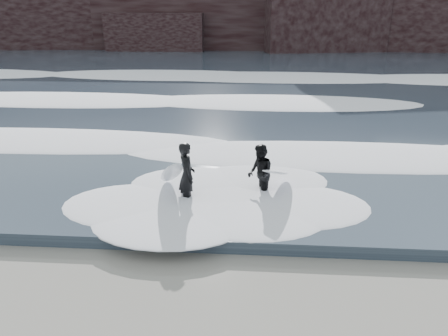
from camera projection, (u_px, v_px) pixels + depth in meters
The scene contains 7 objects.
sea at pixel (224, 70), 33.43m from camera, with size 90.00×52.00×0.30m, color #2C3744.
headland at pixel (235, 2), 47.57m from camera, with size 70.00×9.00×10.00m, color black.
foam_near at pixel (181, 146), 14.69m from camera, with size 60.00×3.20×0.20m, color white.
foam_mid at pixel (205, 102), 21.21m from camera, with size 60.00×4.00×0.24m, color white.
foam_far at pixel (220, 73), 29.59m from camera, with size 60.00×4.80×0.30m, color white.
surfer_left at pixel (184, 175), 10.96m from camera, with size 1.24×1.70×1.72m.
surfer_right at pixel (262, 174), 11.28m from camera, with size 1.35×1.87×1.56m.
Camera 1 is at (2.48, -4.85, 4.91)m, focal length 35.00 mm.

